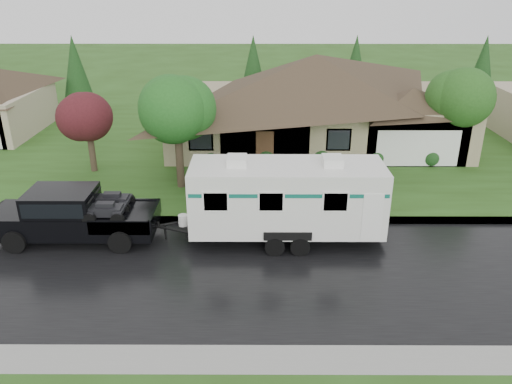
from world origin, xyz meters
TOP-DOWN VIEW (x-y plane):
  - ground at (0.00, 0.00)m, footprint 140.00×140.00m
  - road at (0.00, -2.00)m, footprint 140.00×8.00m
  - curb at (0.00, 2.25)m, footprint 140.00×0.50m
  - lawn at (0.00, 15.00)m, footprint 140.00×26.00m
  - house_main at (2.29, 13.84)m, footprint 19.44×10.80m
  - tree_left_green at (-5.60, 6.05)m, footprint 3.35×3.35m
  - tree_red at (-10.81, 8.34)m, footprint 2.78×2.78m
  - tree_right_green at (9.61, 9.86)m, footprint 3.38×3.38m
  - shrub_row at (2.00, 9.30)m, footprint 13.60×1.00m
  - pickup_truck at (-9.29, 0.59)m, footprint 6.61×2.51m
  - travel_trailer at (-0.47, 0.59)m, footprint 8.16×2.87m

SIDE VIEW (x-z plane):
  - ground at x=0.00m, z-range 0.00..0.00m
  - road at x=0.00m, z-range 0.00..0.01m
  - curb at x=0.00m, z-range 0.00..0.15m
  - lawn at x=0.00m, z-range 0.00..0.15m
  - shrub_row at x=2.00m, z-range 0.15..1.15m
  - pickup_truck at x=-9.29m, z-range 0.08..2.28m
  - travel_trailer at x=-0.47m, z-range 0.11..3.77m
  - tree_red at x=-10.81m, z-range 1.04..5.64m
  - house_main at x=2.29m, z-range 0.14..7.04m
  - tree_left_green at x=-5.60m, z-range 1.22..6.77m
  - tree_right_green at x=9.61m, z-range 1.23..6.83m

